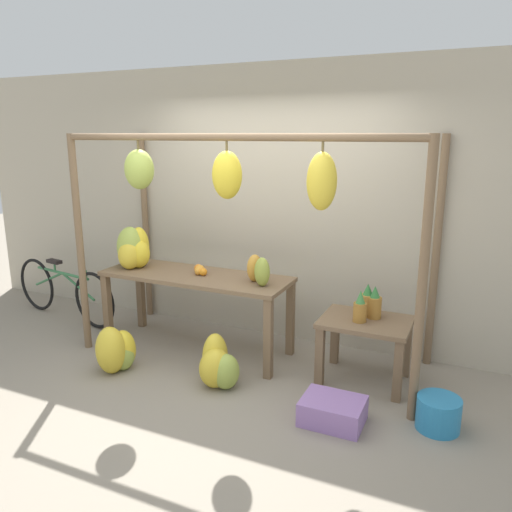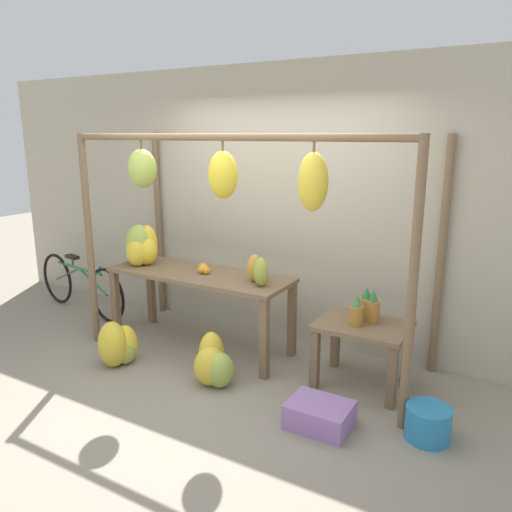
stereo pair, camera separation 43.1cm
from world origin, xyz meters
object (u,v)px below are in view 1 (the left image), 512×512
at_px(orange_pile, 200,270).
at_px(papaya_pile, 259,270).
at_px(banana_pile_on_table, 133,249).
at_px(pineapple_cluster, 368,305).
at_px(fruit_crate_white, 333,411).
at_px(blue_bucket, 438,413).
at_px(parked_bicycle, 64,290).
at_px(banana_pile_ground_right, 218,365).
at_px(banana_pile_ground_left, 117,351).

xyz_separation_m(orange_pile, papaya_pile, (0.66, -0.06, 0.09)).
relative_size(banana_pile_on_table, pineapple_cluster, 1.61).
bearing_deg(fruit_crate_white, blue_bucket, 18.26).
bearing_deg(orange_pile, parked_bicycle, 177.45).
relative_size(fruit_crate_white, parked_bicycle, 0.27).
bearing_deg(orange_pile, banana_pile_ground_right, -48.94).
distance_m(banana_pile_ground_left, blue_bucket, 2.77).
bearing_deg(pineapple_cluster, banana_pile_ground_left, -159.34).
bearing_deg(papaya_pile, banana_pile_ground_left, -149.02).
bearing_deg(banana_pile_ground_right, blue_bucket, 2.79).
bearing_deg(papaya_pile, blue_bucket, -15.09).
distance_m(banana_pile_on_table, papaya_pile, 1.42).
height_order(banana_pile_on_table, blue_bucket, banana_pile_on_table).
bearing_deg(banana_pile_on_table, blue_bucket, -8.69).
bearing_deg(papaya_pile, parked_bicycle, 176.83).
bearing_deg(banana_pile_ground_right, pineapple_cluster, 30.16).
relative_size(pineapple_cluster, parked_bicycle, 0.17).
distance_m(fruit_crate_white, blue_bucket, 0.77).
bearing_deg(pineapple_cluster, fruit_crate_white, -94.11).
height_order(parked_bicycle, papaya_pile, papaya_pile).
bearing_deg(banana_pile_ground_right, parked_bicycle, 164.40).
relative_size(banana_pile_on_table, banana_pile_ground_right, 1.06).
bearing_deg(banana_pile_on_table, pineapple_cluster, 2.28).
relative_size(banana_pile_ground_left, fruit_crate_white, 1.04).
bearing_deg(banana_pile_ground_left, banana_pile_on_table, 113.63).
height_order(pineapple_cluster, papaya_pile, papaya_pile).
bearing_deg(fruit_crate_white, banana_pile_on_table, 163.14).
xyz_separation_m(orange_pile, parked_bicycle, (-1.90, 0.08, -0.48)).
bearing_deg(blue_bucket, orange_pile, 167.72).
height_order(banana_pile_ground_left, blue_bucket, banana_pile_ground_left).
xyz_separation_m(orange_pile, banana_pile_ground_right, (0.51, -0.59, -0.64)).
relative_size(blue_bucket, papaya_pile, 1.01).
height_order(banana_pile_ground_left, fruit_crate_white, banana_pile_ground_left).
relative_size(banana_pile_ground_left, blue_bucket, 1.50).
bearing_deg(blue_bucket, banana_pile_on_table, 171.31).
bearing_deg(banana_pile_ground_left, banana_pile_ground_right, 8.07).
distance_m(banana_pile_ground_right, parked_bicycle, 2.51).
distance_m(orange_pile, banana_pile_ground_right, 1.01).
distance_m(banana_pile_on_table, fruit_crate_white, 2.60).
bearing_deg(parked_bicycle, papaya_pile, -3.17).
relative_size(pineapple_cluster, fruit_crate_white, 0.63).
height_order(banana_pile_ground_right, blue_bucket, banana_pile_ground_right).
xyz_separation_m(banana_pile_on_table, pineapple_cluster, (2.40, 0.10, -0.28)).
bearing_deg(banana_pile_on_table, banana_pile_ground_left, -66.37).
relative_size(banana_pile_on_table, blue_bucket, 1.47).
bearing_deg(parked_bicycle, orange_pile, -2.55).
bearing_deg(parked_bicycle, banana_pile_ground_left, -29.40).
distance_m(orange_pile, papaya_pile, 0.66).
xyz_separation_m(fruit_crate_white, papaya_pile, (-0.92, 0.68, 0.82)).
height_order(banana_pile_ground_right, papaya_pile, papaya_pile).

